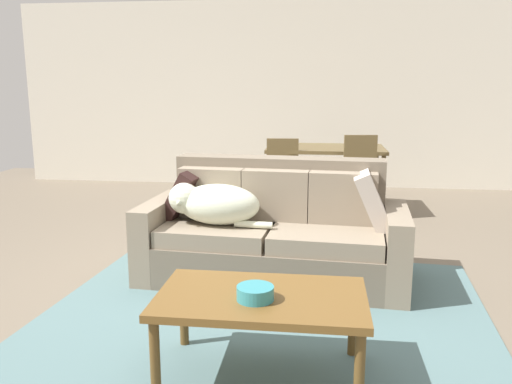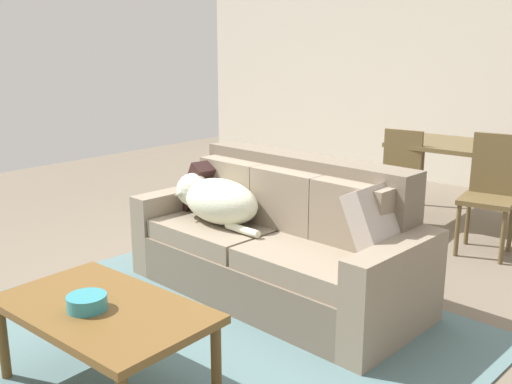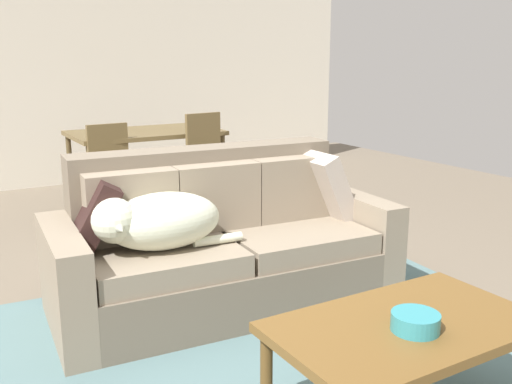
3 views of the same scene
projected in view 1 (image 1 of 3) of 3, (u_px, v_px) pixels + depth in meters
ground_plane at (245, 278)px, 4.13m from camera, size 10.00×10.00×0.00m
back_partition at (284, 95)px, 7.74m from camera, size 8.00×0.12×2.70m
area_rug at (261, 324)px, 3.31m from camera, size 3.08×2.97×0.01m
couch at (274, 234)px, 4.09m from camera, size 2.07×1.01×0.92m
dog_on_left_cushion at (213, 204)px, 3.96m from camera, size 0.81×0.40×0.31m
throw_pillow_by_left_arm at (185, 194)px, 4.22m from camera, size 0.36×0.45×0.41m
throw_pillow_by_right_arm at (372, 199)px, 3.93m from camera, size 0.31×0.45×0.45m
coffee_table at (261, 304)px, 2.66m from camera, size 1.06×0.63×0.45m
bowl_on_coffee_table at (255, 293)px, 2.58m from camera, size 0.19×0.19×0.07m
dining_table at (326, 153)px, 6.28m from camera, size 1.39×0.86×0.76m
dining_chair_near_left at (282, 175)px, 5.87m from camera, size 0.43×0.43×0.90m
dining_chair_near_right at (361, 176)px, 5.66m from camera, size 0.45×0.45×0.96m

